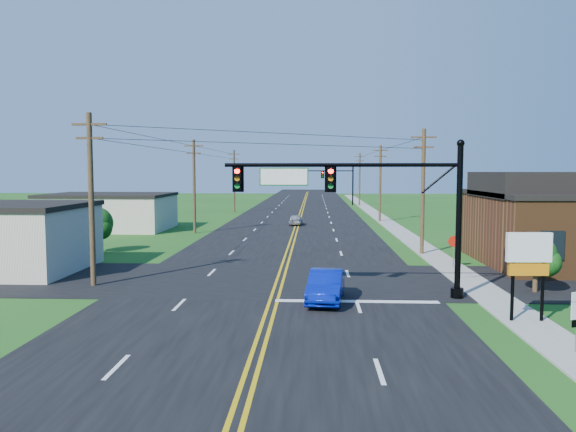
{
  "coord_description": "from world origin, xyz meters",
  "views": [
    {
      "loc": [
        2.02,
        -18.47,
        6.04
      ],
      "look_at": [
        0.7,
        10.0,
        3.73
      ],
      "focal_mm": 35.0,
      "sensor_mm": 36.0,
      "label": 1
    }
  ],
  "objects_px": {
    "signal_mast_far": "(328,179)",
    "stop_sign": "(454,245)",
    "blue_car": "(326,287)",
    "signal_mast_main": "(363,198)"
  },
  "relations": [
    {
      "from": "signal_mast_main",
      "to": "blue_car",
      "type": "bearing_deg",
      "value": -150.32
    },
    {
      "from": "signal_mast_far",
      "to": "blue_car",
      "type": "relative_size",
      "value": 2.54
    },
    {
      "from": "blue_car",
      "to": "stop_sign",
      "type": "height_order",
      "value": "stop_sign"
    },
    {
      "from": "signal_mast_far",
      "to": "stop_sign",
      "type": "bearing_deg",
      "value": -84.42
    },
    {
      "from": "signal_mast_far",
      "to": "stop_sign",
      "type": "xyz_separation_m",
      "value": [
        6.22,
        -63.67,
        -3.07
      ]
    },
    {
      "from": "signal_mast_main",
      "to": "signal_mast_far",
      "type": "xyz_separation_m",
      "value": [
        0.1,
        72.0,
        -0.2
      ]
    },
    {
      "from": "signal_mast_far",
      "to": "blue_car",
      "type": "height_order",
      "value": "signal_mast_far"
    },
    {
      "from": "blue_car",
      "to": "stop_sign",
      "type": "bearing_deg",
      "value": 54.95
    },
    {
      "from": "signal_mast_far",
      "to": "stop_sign",
      "type": "relative_size",
      "value": 5.37
    },
    {
      "from": "blue_car",
      "to": "signal_mast_main",
      "type": "bearing_deg",
      "value": 35.5
    }
  ]
}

